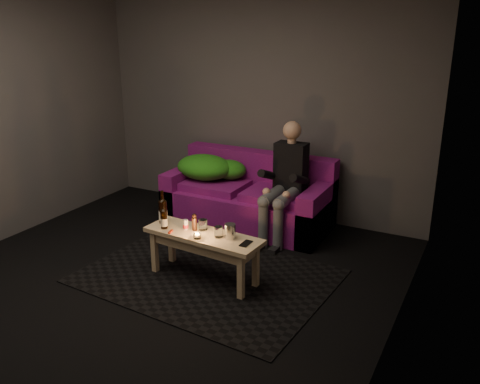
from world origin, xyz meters
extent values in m
plane|color=black|center=(0.00, 0.00, 0.00)|extent=(4.50, 4.50, 0.00)
plane|color=#514F51|center=(0.00, 2.25, 1.30)|extent=(4.00, 0.00, 4.00)
plane|color=#514F51|center=(2.00, 0.00, 1.30)|extent=(0.00, 4.50, 4.50)
cube|color=black|center=(0.34, 0.49, 0.00)|extent=(2.26, 1.72, 0.01)
cube|color=#6F0E5C|center=(0.10, 1.77, 0.19)|extent=(1.83, 0.82, 0.38)
cube|color=#6F0E5C|center=(0.10, 2.08, 0.58)|extent=(1.83, 0.20, 0.40)
cube|color=#6F0E5C|center=(-0.72, 1.77, 0.28)|extent=(0.18, 0.82, 0.57)
cube|color=#6F0E5C|center=(0.92, 1.77, 0.28)|extent=(0.18, 0.82, 0.57)
cube|color=#6F0E5C|center=(-0.28, 1.72, 0.42)|extent=(0.68, 0.55, 0.09)
cube|color=#6F0E5C|center=(0.49, 1.72, 0.42)|extent=(0.68, 0.55, 0.09)
ellipsoid|color=#2D8217|center=(-0.45, 1.77, 0.60)|extent=(0.66, 0.51, 0.27)
ellipsoid|color=#2D8217|center=(-0.20, 1.90, 0.58)|extent=(0.40, 0.33, 0.22)
ellipsoid|color=#2D8217|center=(-0.65, 1.88, 0.54)|extent=(0.29, 0.24, 0.15)
cube|color=black|center=(0.59, 1.82, 0.74)|extent=(0.33, 0.20, 0.50)
sphere|color=tan|center=(0.59, 1.82, 1.12)|extent=(0.19, 0.19, 0.19)
cylinder|color=#50535B|center=(0.51, 1.53, 0.48)|extent=(0.13, 0.46, 0.13)
cylinder|color=#50535B|center=(0.68, 1.53, 0.48)|extent=(0.13, 0.46, 0.13)
cylinder|color=#50535B|center=(0.51, 1.31, 0.23)|extent=(0.10, 0.10, 0.47)
cylinder|color=#50535B|center=(0.68, 1.31, 0.23)|extent=(0.10, 0.10, 0.47)
cube|color=black|center=(0.51, 1.26, 0.03)|extent=(0.08, 0.20, 0.05)
cube|color=black|center=(0.68, 1.26, 0.03)|extent=(0.08, 0.20, 0.05)
cube|color=#D4B17C|center=(0.34, 0.44, 0.42)|extent=(1.10, 0.42, 0.04)
cube|color=#D4B17C|center=(0.34, 0.44, 0.35)|extent=(0.96, 0.33, 0.10)
cube|color=#D4B17C|center=(-0.13, 0.35, 0.20)|extent=(0.05, 0.05, 0.40)
cube|color=#D4B17C|center=(-0.11, 0.59, 0.20)|extent=(0.05, 0.05, 0.40)
cube|color=#D4B17C|center=(0.79, 0.29, 0.20)|extent=(0.05, 0.05, 0.40)
cube|color=#D4B17C|center=(0.81, 0.53, 0.20)|extent=(0.05, 0.05, 0.40)
cylinder|color=black|center=(-0.11, 0.48, 0.55)|extent=(0.07, 0.07, 0.21)
cylinder|color=white|center=(-0.11, 0.48, 0.51)|extent=(0.08, 0.08, 0.09)
cone|color=black|center=(-0.11, 0.48, 0.67)|extent=(0.07, 0.07, 0.03)
cylinder|color=black|center=(-0.11, 0.48, 0.70)|extent=(0.03, 0.03, 0.10)
cylinder|color=black|center=(-0.03, 0.38, 0.53)|extent=(0.06, 0.06, 0.17)
cylinder|color=white|center=(-0.03, 0.38, 0.50)|extent=(0.06, 0.06, 0.07)
cone|color=black|center=(-0.03, 0.38, 0.62)|extent=(0.06, 0.06, 0.03)
cylinder|color=black|center=(-0.03, 0.38, 0.65)|extent=(0.02, 0.02, 0.08)
cylinder|color=silver|center=(0.16, 0.44, 0.49)|extent=(0.06, 0.06, 0.09)
cylinder|color=black|center=(0.24, 0.47, 0.50)|extent=(0.05, 0.05, 0.12)
cylinder|color=white|center=(0.29, 0.52, 0.49)|extent=(0.09, 0.09, 0.09)
cylinder|color=white|center=(0.35, 0.33, 0.47)|extent=(0.07, 0.07, 0.05)
sphere|color=orange|center=(0.35, 0.33, 0.48)|extent=(0.02, 0.02, 0.02)
cylinder|color=white|center=(0.50, 0.44, 0.49)|extent=(0.10, 0.10, 0.09)
cylinder|color=#B9BBC1|center=(0.60, 0.46, 0.51)|extent=(0.12, 0.12, 0.13)
cube|color=black|center=(0.77, 0.42, 0.45)|extent=(0.07, 0.14, 0.01)
cube|color=red|center=(0.07, 0.33, 0.45)|extent=(0.04, 0.08, 0.01)
camera|label=1|loc=(2.51, -3.01, 2.19)|focal=38.00mm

